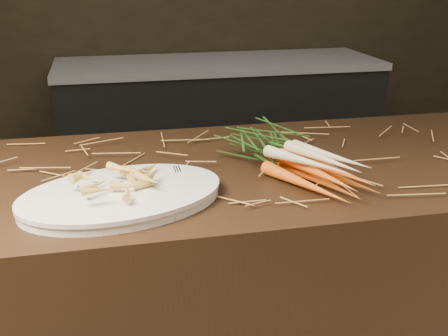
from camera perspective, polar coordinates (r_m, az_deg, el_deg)
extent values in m
cube|color=black|center=(1.58, 3.20, -15.19)|extent=(2.40, 0.70, 0.90)
cube|color=black|center=(3.33, -0.53, 3.40)|extent=(1.80, 0.60, 0.80)
cube|color=#99999E|center=(3.23, -0.55, 10.55)|extent=(1.82, 0.62, 0.04)
cone|color=#E24200|center=(1.21, 8.25, -1.62)|extent=(0.14, 0.25, 0.03)
cone|color=#E24200|center=(1.24, 9.68, -1.22)|extent=(0.12, 0.25, 0.03)
cone|color=#E24200|center=(1.27, 11.05, -0.84)|extent=(0.14, 0.24, 0.03)
cone|color=#E24200|center=(1.21, 9.34, -0.39)|extent=(0.11, 0.25, 0.03)
cone|color=#E24200|center=(1.24, 10.73, -0.02)|extent=(0.13, 0.25, 0.03)
cone|color=beige|center=(1.21, 8.40, 0.64)|extent=(0.14, 0.22, 0.04)
cone|color=beige|center=(1.23, 9.97, 0.97)|extent=(0.10, 0.23, 0.04)
cone|color=beige|center=(1.25, 10.75, 1.21)|extent=(0.11, 0.23, 0.04)
ellipsoid|color=#275E1B|center=(1.39, 3.62, 2.68)|extent=(0.22, 0.26, 0.08)
cube|color=silver|center=(1.19, -3.29, -1.44)|extent=(0.02, 0.16, 0.00)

